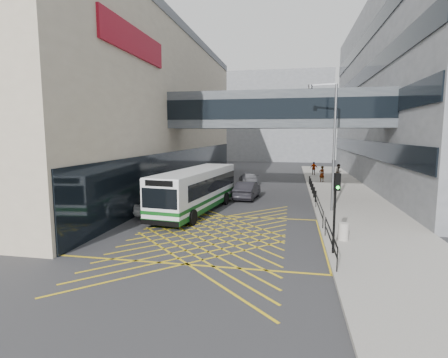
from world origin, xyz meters
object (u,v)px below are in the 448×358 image
Objects in this scene: bus at (197,189)px; litter_bin at (343,232)px; pedestrian_c at (314,168)px; traffic_light at (336,202)px; pedestrian_a at (322,174)px; pedestrian_b at (339,172)px; car_silver at (248,178)px; car_dark at (247,190)px; street_lamp at (331,139)px; car_white at (161,204)px.

bus is 12.55× the size of litter_bin.
bus is at bearing 64.60° from pedestrian_c.
bus is 3.00× the size of traffic_light.
pedestrian_c is at bearing -115.43° from pedestrian_a.
pedestrian_b is (2.10, 2.14, 0.03)m from pedestrian_a.
pedestrian_a reaches higher than car_silver.
traffic_light is 24.82m from pedestrian_a.
pedestrian_a reaches higher than litter_bin.
pedestrian_a is at bearing 66.46° from bus.
bus is 6.45m from car_dark.
traffic_light reaches higher than pedestrian_c.
car_silver is 11.48m from pedestrian_c.
street_lamp reaches higher than pedestrian_a.
pedestrian_a is at bearing 73.92° from traffic_light.
litter_bin is at bearing 123.58° from car_dark.
car_dark reaches higher than car_white.
car_dark is at bearing -109.31° from car_white.
car_dark is 13.01m from litter_bin.
car_dark is at bearing 70.02° from bus.
pedestrian_b is at bearing -108.42° from car_white.
pedestrian_b reaches higher than pedestrian_c.
car_dark is 2.70× the size of pedestrian_a.
car_white is 12.73m from traffic_light.
pedestrian_b is (12.09, 18.99, -0.54)m from bus.
car_white is at bearing -141.27° from bus.
car_white is 0.93× the size of car_dark.
pedestrian_c is (0.24, 22.09, -4.14)m from street_lamp.
traffic_light reaches higher than car_silver.
pedestrian_a is at bearing 90.73° from pedestrian_c.
car_white is at bearing 58.32° from car_dark.
pedestrian_c is at bearing 101.88° from street_lamp.
pedestrian_a is (12.20, 18.20, 0.34)m from car_white.
car_silver is at bearing 44.91° from pedestrian_c.
pedestrian_a is 1.04× the size of pedestrian_c.
car_silver is 1.12× the size of traffic_light.
bus is at bearing 67.19° from car_dark.
pedestrian_a is (0.72, 22.50, 0.45)m from litter_bin.
pedestrian_a is at bearing -176.43° from pedestrian_b.
street_lamp reaches higher than car_silver.
pedestrian_a is (7.08, 11.16, 0.30)m from car_dark.
traffic_light reaches higher than pedestrian_b.
pedestrian_a is 0.97× the size of pedestrian_b.
street_lamp is 8.45m from litter_bin.
bus is 2.46× the size of car_white.
pedestrian_b reaches higher than pedestrian_a.
car_silver is 10.98m from pedestrian_b.
street_lamp is at bearing 101.08° from car_silver.
traffic_light is at bearing 116.92° from car_dark.
traffic_light reaches higher than car_white.
street_lamp reaches higher than bus.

